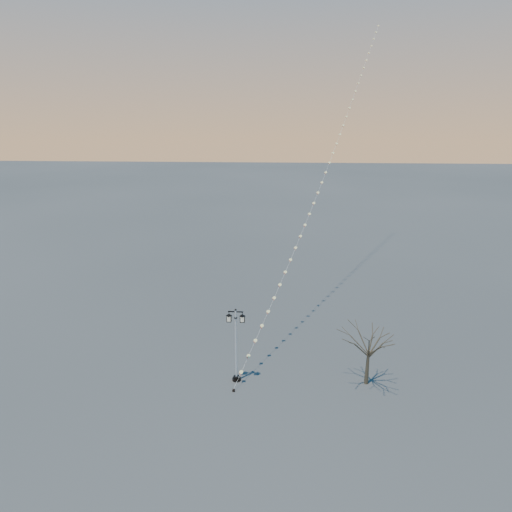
{
  "coord_description": "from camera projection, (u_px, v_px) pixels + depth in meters",
  "views": [
    {
      "loc": [
        2.41,
        -27.25,
        17.61
      ],
      "look_at": [
        0.46,
        4.7,
        7.7
      ],
      "focal_mm": 32.27,
      "sensor_mm": 36.0,
      "label": 1
    }
  ],
  "objects": [
    {
      "name": "bare_tree",
      "position": [
        369.0,
        341.0,
        30.48
      ],
      "size": [
        2.77,
        2.77,
        4.59
      ],
      "rotation": [
        0.0,
        0.0,
        0.03
      ],
      "color": "#3F3526",
      "rests_on": "ground"
    },
    {
      "name": "kite_train",
      "position": [
        328.0,
        151.0,
        44.08
      ],
      "size": [
        15.17,
        38.79,
        28.62
      ],
      "rotation": [
        0.0,
        0.0,
        0.08
      ],
      "color": "black",
      "rests_on": "ground"
    },
    {
      "name": "ground",
      "position": [
        245.0,
        384.0,
        31.34
      ],
      "size": [
        300.0,
        300.0,
        0.0
      ],
      "primitive_type": "plane",
      "color": "#414242",
      "rests_on": "ground"
    },
    {
      "name": "street_lamp",
      "position": [
        236.0,
        342.0,
        30.91
      ],
      "size": [
        1.36,
        0.59,
        5.35
      ],
      "rotation": [
        0.0,
        0.0,
        -0.02
      ],
      "color": "black",
      "rests_on": "ground"
    }
  ]
}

